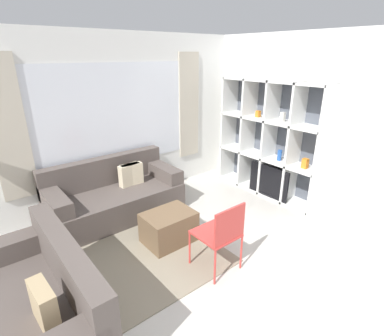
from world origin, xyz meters
name	(u,v)px	position (x,y,z in m)	size (l,w,h in m)	color
ground_plane	(255,299)	(0.00, 0.00, 0.00)	(16.00, 16.00, 0.00)	beige
wall_back	(114,121)	(0.00, 2.99, 1.36)	(5.96, 0.11, 2.70)	white
wall_right	(285,117)	(2.41, 1.48, 1.35)	(0.07, 4.16, 2.70)	white
area_rug	(112,263)	(-0.90, 1.46, 0.01)	(2.53, 1.95, 0.01)	gray
shelving_unit	(271,141)	(2.20, 1.57, 0.96)	(0.42, 1.98, 1.98)	#515660
couch_main	(115,196)	(-0.32, 2.51, 0.32)	(1.96, 0.90, 0.87)	#564C47
couch_side	(37,309)	(-1.81, 0.92, 0.32)	(0.90, 1.73, 0.87)	#564C47
ottoman	(169,227)	(-0.10, 1.40, 0.21)	(0.65, 0.49, 0.43)	brown
folding_chair	(221,232)	(0.04, 0.56, 0.52)	(0.44, 0.46, 0.86)	#CC3D38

